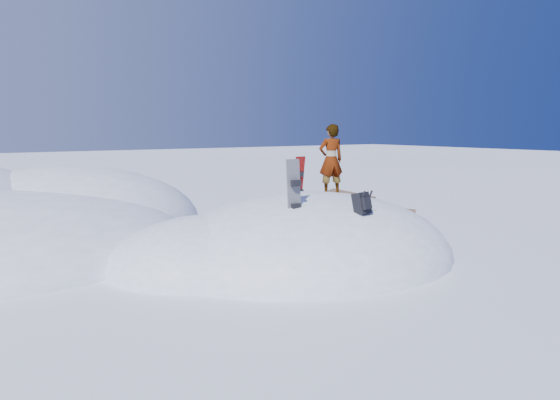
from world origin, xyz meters
TOP-DOWN VIEW (x-y plane):
  - ground at (0.00, 0.00)m, footprint 120.00×120.00m
  - snow_mound at (-0.17, 0.24)m, footprint 8.00×6.00m
  - rock_outcrop at (3.72, 3.01)m, footprint 4.68×4.41m
  - snowboard_red at (0.26, 0.73)m, footprint 0.26×0.22m
  - snowboard_dark at (-0.99, -0.83)m, footprint 0.31×0.22m
  - backpack at (0.12, -1.64)m, footprint 0.36×0.41m
  - gear_pile at (-2.12, -1.43)m, footprint 0.98×0.76m
  - person at (0.97, 0.40)m, footprint 0.70×0.55m

SIDE VIEW (x-z plane):
  - ground at x=0.00m, z-range 0.00..0.00m
  - snow_mound at x=-0.17m, z-range -1.50..1.50m
  - rock_outcrop at x=3.72m, z-range -0.82..0.85m
  - gear_pile at x=-2.12m, z-range 0.00..0.26m
  - backpack at x=0.12m, z-range 1.18..1.71m
  - snowboard_dark at x=-0.99m, z-range 0.76..2.35m
  - snowboard_red at x=0.26m, z-range 0.91..2.31m
  - person at x=0.97m, z-range 1.35..3.04m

